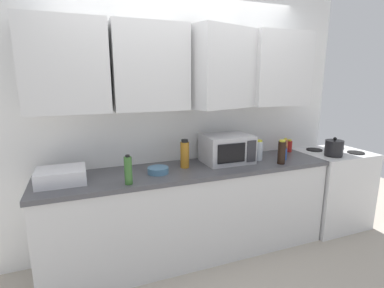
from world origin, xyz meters
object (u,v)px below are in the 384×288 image
at_px(stove_range, 331,188).
at_px(microwave, 227,149).
at_px(bottle_green_oil, 128,170).
at_px(bottle_spice_jar, 285,147).
at_px(bowl_ceramic_small, 158,170).
at_px(dish_rack, 61,176).
at_px(bottle_clear_tall, 259,150).
at_px(bottle_soy_dark, 282,152).
at_px(bottle_blue_cleaner, 283,153).
at_px(kettle, 334,148).
at_px(bottle_red_sauce, 289,146).
at_px(bottle_amber_vinegar, 185,154).

height_order(stove_range, microwave, microwave).
xyz_separation_m(stove_range, bottle_green_oil, (-2.41, -0.20, 0.56)).
xyz_separation_m(stove_range, bottle_spice_jar, (-0.62, 0.11, 0.54)).
bearing_deg(stove_range, bowl_ceramic_small, -179.37).
relative_size(stove_range, dish_rack, 2.40).
distance_m(bottle_clear_tall, bottle_soy_dark, 0.23).
height_order(microwave, bottle_spice_jar, microwave).
relative_size(microwave, bowl_ceramic_small, 2.55).
bearing_deg(bottle_blue_cleaner, microwave, 168.31).
height_order(bottle_green_oil, bottle_clear_tall, bottle_green_oil).
xyz_separation_m(bottle_blue_cleaner, bottle_spice_jar, (0.15, 0.16, 0.02)).
bearing_deg(microwave, bowl_ceramic_small, -172.51).
height_order(kettle, bottle_soy_dark, bottle_soy_dark).
xyz_separation_m(bottle_green_oil, bottle_clear_tall, (1.38, 0.22, -0.01)).
bearing_deg(bottle_green_oil, bottle_red_sauce, 11.80).
relative_size(bottle_red_sauce, bowl_ceramic_small, 0.76).
bearing_deg(microwave, bottle_blue_cleaner, -11.69).
distance_m(microwave, bottle_blue_cleaner, 0.62).
xyz_separation_m(kettle, bottle_red_sauce, (-0.32, 0.34, -0.03)).
distance_m(kettle, dish_rack, 2.75).
distance_m(bottle_blue_cleaner, bottle_clear_tall, 0.27).
bearing_deg(bottle_spice_jar, bottle_clear_tall, -166.52).
bearing_deg(bottle_clear_tall, bowl_ceramic_small, -178.03).
distance_m(kettle, microwave, 1.22).
distance_m(stove_range, dish_rack, 2.96).
bearing_deg(dish_rack, bottle_amber_vinegar, 1.84).
relative_size(bottle_spice_jar, bottle_amber_vinegar, 0.68).
bearing_deg(bowl_ceramic_small, bottle_spice_jar, 5.15).
bearing_deg(bottle_spice_jar, kettle, -28.91).
relative_size(bottle_soy_dark, bowl_ceramic_small, 1.28).
bearing_deg(bottle_clear_tall, microwave, 170.11).
relative_size(stove_range, bottle_soy_dark, 3.77).
xyz_separation_m(bottle_spice_jar, bowl_ceramic_small, (-1.49, -0.13, -0.06)).
height_order(stove_range, bottle_blue_cleaner, bottle_blue_cleaner).
bearing_deg(bottle_clear_tall, bottle_green_oil, -170.98).
xyz_separation_m(microwave, bottle_blue_cleaner, (0.60, -0.12, -0.07)).
relative_size(stove_range, bottle_blue_cleaner, 6.52).
relative_size(bottle_spice_jar, bottle_soy_dark, 0.77).
bearing_deg(bottle_soy_dark, bottle_spice_jar, 46.53).
bearing_deg(bottle_amber_vinegar, dish_rack, -178.16).
relative_size(stove_range, bottle_green_oil, 3.76).
relative_size(bottle_spice_jar, bottle_clear_tall, 0.86).
relative_size(kettle, bottle_soy_dark, 0.82).
bearing_deg(dish_rack, stove_range, -0.39).
distance_m(bottle_red_sauce, bottle_amber_vinegar, 1.35).
distance_m(bottle_green_oil, bowl_ceramic_small, 0.35).
bearing_deg(bottle_clear_tall, stove_range, -0.79).
relative_size(kettle, bottle_spice_jar, 1.07).
relative_size(dish_rack, bowl_ceramic_small, 2.02).
xyz_separation_m(kettle, bottle_blue_cleaner, (-0.60, 0.09, -0.03)).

